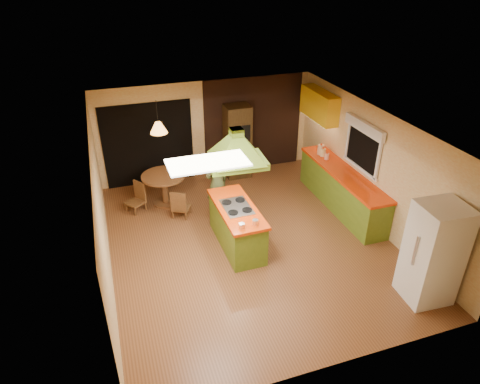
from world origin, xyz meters
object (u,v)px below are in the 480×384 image
object	(u,v)px
kitchen_island	(237,226)
man	(217,183)
refrigerator	(433,254)
wall_oven	(237,141)
dining_table	(164,184)
canister_large	(321,150)

from	to	relation	value
kitchen_island	man	xyz separation A→B (m)	(-0.05, 1.23, 0.35)
refrigerator	wall_oven	xyz separation A→B (m)	(-1.60, 5.40, 0.05)
dining_table	wall_oven	bearing A→B (deg)	23.43
wall_oven	canister_large	bearing A→B (deg)	-37.79
man	canister_large	xyz separation A→B (m)	(2.72, 0.42, 0.24)
man	wall_oven	size ratio (longest dim) A/B	0.84
refrigerator	wall_oven	world-z (taller)	wall_oven
man	refrigerator	size ratio (longest dim) A/B	0.88
refrigerator	wall_oven	distance (m)	5.64
dining_table	canister_large	bearing A→B (deg)	-6.46
kitchen_island	man	bearing A→B (deg)	91.41
refrigerator	dining_table	world-z (taller)	refrigerator
wall_oven	refrigerator	bearing A→B (deg)	-73.15
canister_large	refrigerator	bearing A→B (deg)	-91.28
man	canister_large	distance (m)	2.77
wall_oven	dining_table	bearing A→B (deg)	-156.17
refrigerator	canister_large	world-z (taller)	refrigerator
canister_large	kitchen_island	bearing A→B (deg)	-148.28
kitchen_island	wall_oven	bearing A→B (deg)	70.73
man	dining_table	size ratio (longest dim) A/B	1.58
man	dining_table	distance (m)	1.37
canister_large	dining_table	bearing A→B (deg)	173.54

